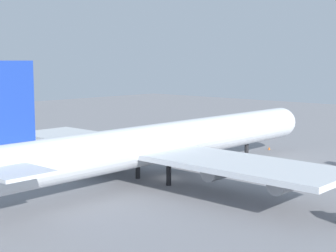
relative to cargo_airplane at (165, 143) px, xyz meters
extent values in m
plane|color=gray|center=(0.59, 0.00, -5.38)|extent=(276.90, 276.90, 0.00)
cylinder|color=silver|center=(0.59, 0.00, 0.09)|extent=(64.09, 5.61, 5.61)
sphere|color=silver|center=(32.64, 0.00, 0.09)|extent=(5.50, 5.50, 5.50)
cube|color=silver|center=(-27.61, -4.51, 0.94)|extent=(5.77, 8.42, 0.36)
cube|color=silver|center=(-2.61, -14.85, -0.75)|extent=(10.89, 26.33, 0.70)
cube|color=silver|center=(-2.61, 14.85, -0.75)|extent=(10.89, 26.33, 0.70)
cylinder|color=gray|center=(-1.61, -10.90, -2.28)|extent=(4.49, 2.36, 2.36)
cylinder|color=gray|center=(-1.61, -20.64, -2.28)|extent=(4.49, 2.36, 2.36)
cylinder|color=gray|center=(-1.61, 10.90, -2.28)|extent=(4.49, 2.36, 2.36)
cylinder|color=gray|center=(-1.61, 20.64, -2.28)|extent=(4.49, 2.36, 2.36)
cylinder|color=black|center=(21.10, 0.00, -4.05)|extent=(0.70, 0.70, 2.66)
cylinder|color=black|center=(-2.61, -3.09, -4.05)|extent=(0.70, 0.70, 2.66)
cylinder|color=black|center=(-2.61, 3.09, -4.05)|extent=(0.70, 0.70, 2.66)
cube|color=#4C8C4C|center=(19.20, 33.20, -4.04)|extent=(2.11, 2.33, 1.80)
cube|color=#4C8C4C|center=(16.94, 32.28, -4.24)|extent=(3.85, 3.04, 1.39)
cylinder|color=black|center=(19.43, 32.16, -4.94)|extent=(0.92, 0.59, 0.88)
cylinder|color=black|center=(18.64, 34.10, -4.94)|extent=(0.92, 0.59, 0.88)
cylinder|color=black|center=(16.63, 31.02, -4.94)|extent=(0.92, 0.59, 0.88)
cylinder|color=black|center=(15.84, 32.96, -4.94)|extent=(0.92, 0.59, 0.88)
cone|color=orange|center=(31.74, 1.89, -5.08)|extent=(0.41, 0.41, 0.59)
camera|label=1|loc=(-53.51, -49.97, 11.88)|focal=54.40mm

